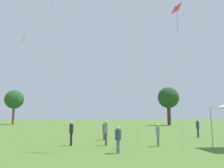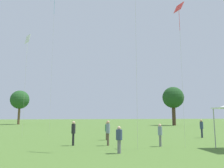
{
  "view_description": "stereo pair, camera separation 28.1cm",
  "coord_description": "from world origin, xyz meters",
  "px_view_note": "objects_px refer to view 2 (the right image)",
  "views": [
    {
      "loc": [
        -2.63,
        -3.31,
        2.2
      ],
      "look_at": [
        -0.02,
        7.37,
        3.81
      ],
      "focal_mm": 35.0,
      "sensor_mm": 36.0,
      "label": 1
    },
    {
      "loc": [
        -2.35,
        -3.37,
        2.2
      ],
      "look_at": [
        -0.02,
        7.37,
        3.81
      ],
      "focal_mm": 35.0,
      "sensor_mm": 36.0,
      "label": 2
    }
  ],
  "objects_px": {
    "person_standing_6": "(107,129)",
    "kite_3": "(179,14)",
    "kite_0": "(27,42)",
    "distant_tree_1": "(20,100)",
    "person_standing_0": "(73,131)",
    "person_standing_5": "(160,133)",
    "person_standing_3": "(119,137)",
    "person_standing_7": "(108,130)",
    "person_standing_4": "(202,127)",
    "distant_tree_0": "(173,98)",
    "kite_4": "(54,6)"
  },
  "relations": [
    {
      "from": "kite_3",
      "to": "kite_0",
      "type": "bearing_deg",
      "value": -98.89
    },
    {
      "from": "kite_0",
      "to": "distant_tree_1",
      "type": "relative_size",
      "value": 1.28
    },
    {
      "from": "person_standing_7",
      "to": "distant_tree_0",
      "type": "bearing_deg",
      "value": -110.61
    },
    {
      "from": "person_standing_0",
      "to": "kite_0",
      "type": "relative_size",
      "value": 0.16
    },
    {
      "from": "kite_3",
      "to": "person_standing_6",
      "type": "bearing_deg",
      "value": -110.26
    },
    {
      "from": "person_standing_6",
      "to": "kite_0",
      "type": "bearing_deg",
      "value": 4.55
    },
    {
      "from": "person_standing_3",
      "to": "kite_3",
      "type": "bearing_deg",
      "value": -55.86
    },
    {
      "from": "person_standing_0",
      "to": "distant_tree_1",
      "type": "height_order",
      "value": "distant_tree_1"
    },
    {
      "from": "distant_tree_1",
      "to": "person_standing_6",
      "type": "bearing_deg",
      "value": -69.46
    },
    {
      "from": "person_standing_3",
      "to": "kite_0",
      "type": "relative_size",
      "value": 0.14
    },
    {
      "from": "person_standing_3",
      "to": "person_standing_4",
      "type": "bearing_deg",
      "value": -36.38
    },
    {
      "from": "kite_0",
      "to": "distant_tree_0",
      "type": "relative_size",
      "value": 1.26
    },
    {
      "from": "person_standing_3",
      "to": "distant_tree_0",
      "type": "distance_m",
      "value": 41.39
    },
    {
      "from": "person_standing_5",
      "to": "kite_3",
      "type": "height_order",
      "value": "kite_3"
    },
    {
      "from": "person_standing_0",
      "to": "person_standing_6",
      "type": "relative_size",
      "value": 1.12
    },
    {
      "from": "kite_0",
      "to": "distant_tree_0",
      "type": "xyz_separation_m",
      "value": [
        29.64,
        22.03,
        -4.15
      ]
    },
    {
      "from": "kite_0",
      "to": "kite_4",
      "type": "xyz_separation_m",
      "value": [
        2.87,
        -0.84,
        4.24
      ]
    },
    {
      "from": "person_standing_0",
      "to": "person_standing_6",
      "type": "distance_m",
      "value": 4.53
    },
    {
      "from": "person_standing_4",
      "to": "kite_3",
      "type": "bearing_deg",
      "value": -94.73
    },
    {
      "from": "distant_tree_1",
      "to": "distant_tree_0",
      "type": "bearing_deg",
      "value": -21.05
    },
    {
      "from": "person_standing_6",
      "to": "kite_4",
      "type": "xyz_separation_m",
      "value": [
        -5.43,
        4.48,
        13.88
      ]
    },
    {
      "from": "person_standing_5",
      "to": "kite_3",
      "type": "bearing_deg",
      "value": -140.24
    },
    {
      "from": "person_standing_0",
      "to": "person_standing_7",
      "type": "relative_size",
      "value": 0.98
    },
    {
      "from": "person_standing_4",
      "to": "person_standing_3",
      "type": "bearing_deg",
      "value": -107.65
    },
    {
      "from": "person_standing_4",
      "to": "person_standing_7",
      "type": "relative_size",
      "value": 0.99
    },
    {
      "from": "person_standing_7",
      "to": "distant_tree_1",
      "type": "relative_size",
      "value": 0.21
    },
    {
      "from": "distant_tree_0",
      "to": "distant_tree_1",
      "type": "bearing_deg",
      "value": 158.95
    },
    {
      "from": "person_standing_6",
      "to": "kite_3",
      "type": "bearing_deg",
      "value": 164.67
    },
    {
      "from": "kite_0",
      "to": "distant_tree_0",
      "type": "bearing_deg",
      "value": 137.78
    },
    {
      "from": "person_standing_6",
      "to": "kite_4",
      "type": "height_order",
      "value": "kite_4"
    },
    {
      "from": "kite_3",
      "to": "distant_tree_1",
      "type": "xyz_separation_m",
      "value": [
        -20.08,
        47.43,
        -3.56
      ]
    },
    {
      "from": "person_standing_6",
      "to": "kite_0",
      "type": "xyz_separation_m",
      "value": [
        -8.29,
        5.32,
        9.65
      ]
    },
    {
      "from": "person_standing_6",
      "to": "person_standing_7",
      "type": "distance_m",
      "value": 3.83
    },
    {
      "from": "person_standing_4",
      "to": "person_standing_5",
      "type": "height_order",
      "value": "person_standing_4"
    },
    {
      "from": "person_standing_7",
      "to": "kite_0",
      "type": "xyz_separation_m",
      "value": [
        -7.66,
        9.09,
        9.46
      ]
    },
    {
      "from": "person_standing_7",
      "to": "kite_0",
      "type": "relative_size",
      "value": 0.16
    },
    {
      "from": "person_standing_7",
      "to": "kite_4",
      "type": "xyz_separation_m",
      "value": [
        -4.79,
        8.25,
        13.7
      ]
    },
    {
      "from": "kite_0",
      "to": "kite_3",
      "type": "xyz_separation_m",
      "value": [
        12.8,
        -11.19,
        -0.61
      ]
    },
    {
      "from": "person_standing_5",
      "to": "person_standing_7",
      "type": "relative_size",
      "value": 0.88
    },
    {
      "from": "kite_0",
      "to": "person_standing_6",
      "type": "bearing_deg",
      "value": 68.5
    },
    {
      "from": "person_standing_5",
      "to": "person_standing_6",
      "type": "xyz_separation_m",
      "value": [
        -3.0,
        5.03,
        -0.02
      ]
    },
    {
      "from": "person_standing_6",
      "to": "distant_tree_0",
      "type": "relative_size",
      "value": 0.18
    },
    {
      "from": "person_standing_6",
      "to": "distant_tree_0",
      "type": "xyz_separation_m",
      "value": [
        21.35,
        27.35,
        5.5
      ]
    },
    {
      "from": "kite_0",
      "to": "distant_tree_1",
      "type": "distance_m",
      "value": 37.2
    },
    {
      "from": "person_standing_4",
      "to": "kite_3",
      "type": "distance_m",
      "value": 11.94
    },
    {
      "from": "kite_4",
      "to": "distant_tree_1",
      "type": "distance_m",
      "value": 39.35
    },
    {
      "from": "person_standing_0",
      "to": "distant_tree_1",
      "type": "xyz_separation_m",
      "value": [
        -12.38,
        44.77,
        5.33
      ]
    },
    {
      "from": "person_standing_5",
      "to": "person_standing_3",
      "type": "bearing_deg",
      "value": 100.61
    },
    {
      "from": "kite_3",
      "to": "person_standing_5",
      "type": "bearing_deg",
      "value": -87.12
    },
    {
      "from": "person_standing_0",
      "to": "person_standing_4",
      "type": "relative_size",
      "value": 0.99
    }
  ]
}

